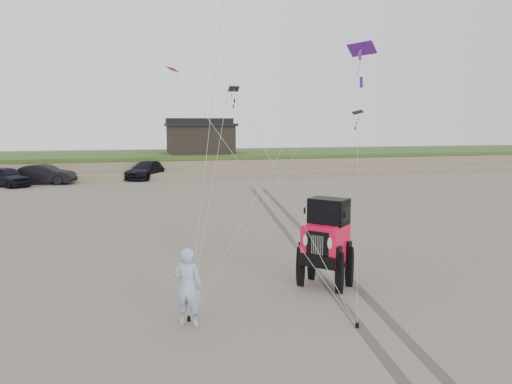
% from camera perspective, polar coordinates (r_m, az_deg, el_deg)
% --- Properties ---
extents(ground, '(160.00, 160.00, 0.00)m').
position_cam_1_polar(ground, '(12.78, 8.27, -13.28)').
color(ground, '#6B6054').
rests_on(ground, ground).
extents(dune_ridge, '(160.00, 14.25, 1.73)m').
position_cam_1_polar(dune_ridge, '(48.86, -8.79, 3.35)').
color(dune_ridge, '#7A6B54').
rests_on(dune_ridge, ground).
extents(cabin, '(6.40, 5.40, 3.35)m').
position_cam_1_polar(cabin, '(48.46, -6.42, 6.22)').
color(cabin, black).
rests_on(cabin, dune_ridge).
extents(truck_a, '(4.20, 4.28, 1.46)m').
position_cam_1_polar(truck_a, '(40.78, -26.59, 1.60)').
color(truck_a, black).
rests_on(truck_a, ground).
extents(truck_b, '(4.77, 2.65, 1.49)m').
position_cam_1_polar(truck_b, '(41.17, -23.05, 1.88)').
color(truck_b, black).
rests_on(truck_b, ground).
extents(truck_c, '(4.21, 5.28, 1.43)m').
position_cam_1_polar(truck_c, '(42.43, -12.41, 2.44)').
color(truck_c, black).
rests_on(truck_c, ground).
extents(jeep, '(5.50, 5.40, 2.01)m').
position_cam_1_polar(jeep, '(14.25, 7.93, -6.81)').
color(jeep, '#EC103C').
rests_on(jeep, ground).
extents(man, '(0.78, 0.66, 1.82)m').
position_cam_1_polar(man, '(11.63, -7.80, -10.68)').
color(man, '#92A8E2').
rests_on(man, ground).
extents(kite_flock, '(9.38, 7.05, 8.41)m').
position_cam_1_polar(kite_flock, '(21.88, 8.47, 20.17)').
color(kite_flock, black).
rests_on(kite_flock, ground).
extents(stake_main, '(0.08, 0.08, 0.12)m').
position_cam_1_polar(stake_main, '(12.14, -7.68, -14.14)').
color(stake_main, black).
rests_on(stake_main, ground).
extents(stake_aux, '(0.08, 0.08, 0.12)m').
position_cam_1_polar(stake_aux, '(11.89, 11.49, -14.71)').
color(stake_aux, black).
rests_on(stake_aux, ground).
extents(tire_tracks, '(5.22, 29.74, 0.01)m').
position_cam_1_polar(tire_tracks, '(20.63, 4.90, -5.02)').
color(tire_tracks, '#4C443D').
rests_on(tire_tracks, ground).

